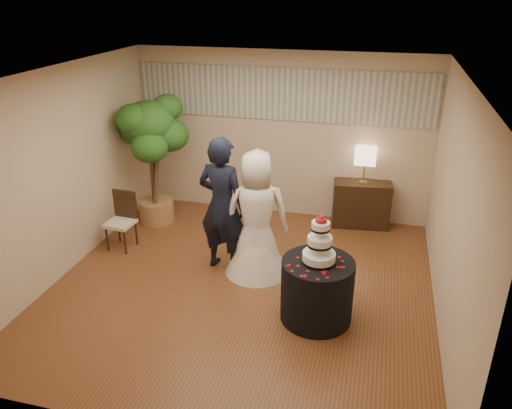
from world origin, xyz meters
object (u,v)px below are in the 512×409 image
(console, at_px, (361,204))
(ficus_tree, at_px, (152,160))
(table_lamp, at_px, (365,166))
(side_chair, at_px, (120,222))
(groom, at_px, (222,205))
(wedding_cake, at_px, (320,239))
(cake_table, at_px, (317,290))
(bride, at_px, (257,214))

(console, xyz_separation_m, ficus_tree, (-3.39, -0.69, 0.71))
(table_lamp, bearing_deg, side_chair, -154.00)
(groom, relative_size, side_chair, 2.19)
(console, bearing_deg, wedding_cake, -104.62)
(cake_table, bearing_deg, wedding_cake, 0.00)
(groom, relative_size, table_lamp, 3.35)
(console, bearing_deg, ficus_tree, -175.69)
(groom, height_order, bride, groom)
(groom, xyz_separation_m, bride, (0.49, -0.00, -0.08))
(groom, xyz_separation_m, side_chair, (-1.69, 0.15, -0.53))
(bride, xyz_separation_m, ficus_tree, (-2.07, 1.18, 0.20))
(console, relative_size, table_lamp, 1.60)
(side_chair, bearing_deg, bride, 1.05)
(ficus_tree, bearing_deg, console, 11.46)
(cake_table, bearing_deg, ficus_tree, 146.02)
(bride, distance_m, wedding_cake, 1.31)
(wedding_cake, height_order, console, wedding_cake)
(side_chair, bearing_deg, ficus_tree, 88.91)
(bride, distance_m, console, 2.34)
(console, bearing_deg, cake_table, -104.62)
(wedding_cake, bearing_deg, cake_table, 0.00)
(wedding_cake, height_order, ficus_tree, ficus_tree)
(groom, xyz_separation_m, console, (1.81, 1.86, -0.58))
(wedding_cake, xyz_separation_m, side_chair, (-3.14, 1.02, -0.64))
(wedding_cake, distance_m, ficus_tree, 3.65)
(groom, bearing_deg, bride, -168.98)
(bride, bearing_deg, wedding_cake, 124.30)
(cake_table, bearing_deg, groom, 149.11)
(wedding_cake, relative_size, table_lamp, 1.04)
(cake_table, relative_size, wedding_cake, 1.44)
(bride, distance_m, side_chair, 2.23)
(bride, relative_size, side_chair, 2.01)
(cake_table, xyz_separation_m, wedding_cake, (0.00, 0.00, 0.69))
(groom, height_order, ficus_tree, ficus_tree)
(console, xyz_separation_m, table_lamp, (0.00, 0.00, 0.68))
(bride, height_order, wedding_cake, bride)
(cake_table, bearing_deg, table_lamp, 82.52)
(console, relative_size, ficus_tree, 0.42)
(cake_table, distance_m, side_chair, 3.30)
(cake_table, height_order, wedding_cake, wedding_cake)
(groom, relative_size, wedding_cake, 3.23)
(side_chair, bearing_deg, table_lamp, 31.15)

